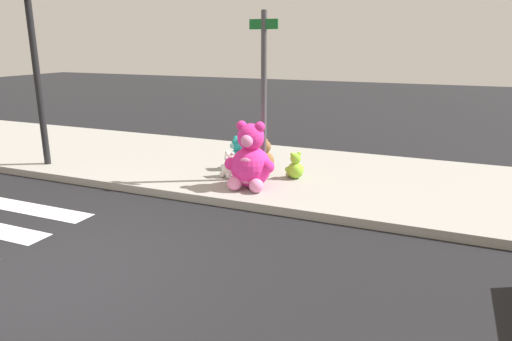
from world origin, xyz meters
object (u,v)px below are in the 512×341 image
Objects in this scene: plush_teal at (237,156)px; plush_brown at (264,158)px; sign_pole at (264,93)px; plush_pink_large at (250,161)px; traffic_light at (27,25)px; plush_lime at (295,168)px; plush_white at (229,167)px.

plush_teal reaches higher than plush_brown.
sign_pole reaches higher than plush_pink_large.
traffic_light reaches higher than sign_pole.
plush_white is at bearing -160.87° from plush_lime.
plush_white is (-0.69, -0.12, -1.49)m from sign_pole.
traffic_light is 6.53× the size of plush_brown.
plush_lime is (5.46, 1.21, -2.76)m from traffic_light.
sign_pole is 6.03× the size of plush_white.
traffic_light is at bearing -176.37° from plush_pink_large.
plush_pink_large is 1.85× the size of plush_brown.
plush_pink_large is at bearing 3.63° from traffic_light.
plush_teal is at bearing 173.73° from plush_lime.
plush_pink_large is 2.35× the size of plush_white.
traffic_light is at bearing -167.51° from plush_lime.
plush_teal is (-0.10, 0.58, 0.07)m from plush_white.
plush_teal reaches higher than plush_lime.
traffic_light reaches higher than plush_white.
plush_teal is at bearing -165.33° from plush_brown.
traffic_light is 8.22× the size of plush_lime.
traffic_light is at bearing -169.56° from plush_white.
plush_teal is (-0.79, 0.46, -1.41)m from sign_pole.
sign_pole is 1.64m from plush_white.
plush_brown is (4.66, 1.50, -2.71)m from traffic_light.
plush_lime is (0.58, 0.90, -0.28)m from plush_pink_large.
plush_brown is (0.55, 0.14, -0.01)m from plush_teal.
plush_lime is (1.25, 0.43, 0.00)m from plush_white.
plush_teal is (-0.77, 1.05, -0.22)m from plush_pink_large.
plush_white is 0.79× the size of plush_brown.
plush_lime is 0.85m from plush_brown.
sign_pole is 5.98× the size of plush_lime.
traffic_light reaches higher than plush_teal.
plush_white is at bearing 10.44° from traffic_light.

